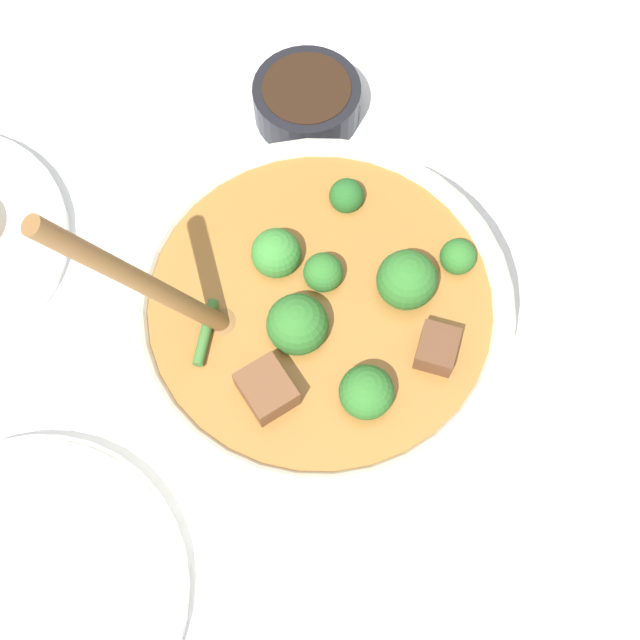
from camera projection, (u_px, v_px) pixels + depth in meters
ground_plane at (320, 355)px, 0.63m from camera, size 4.00×4.00×0.00m
stew_bowl at (320, 324)px, 0.57m from camera, size 0.26×0.27×0.26m
condiment_bowl at (307, 99)px, 0.70m from camera, size 0.09×0.09×0.04m
empty_plate at (22, 597)px, 0.55m from camera, size 0.23×0.23×0.02m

